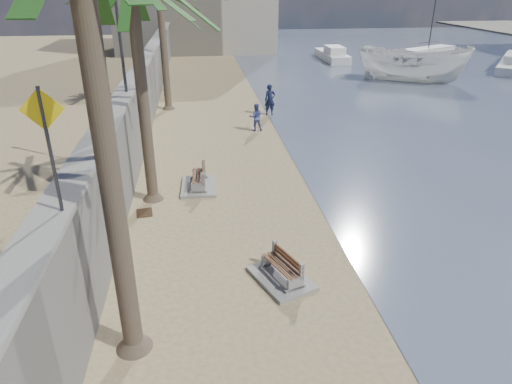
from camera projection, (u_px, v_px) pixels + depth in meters
ground_plane at (322, 381)px, 9.58m from camera, size 140.00×140.00×0.00m
seawall at (146, 94)px, 26.24m from camera, size 0.45×70.00×3.50m
wall_cap at (143, 61)px, 25.48m from camera, size 0.80×70.00×0.12m
bench_near at (282, 269)px, 12.70m from camera, size 1.89×2.21×0.78m
bench_far at (199, 179)px, 18.39m from camera, size 1.47×2.09×0.85m
pedestrian_sign at (47, 134)px, 8.18m from camera, size 0.78×0.07×2.40m
streetlight at (117, 10)px, 16.99m from camera, size 0.28×0.28×5.12m
person_a at (270, 98)px, 28.17m from camera, size 0.82×0.58×2.17m
person_b at (256, 116)px, 25.28m from camera, size 0.83×0.65×1.70m
boat_cruiser at (414, 63)px, 37.31m from camera, size 4.63×4.59×3.92m
yacht_far at (332, 56)px, 48.32m from camera, size 2.20×7.43×1.50m
sailboat_west at (428, 50)px, 53.08m from camera, size 7.88×5.55×11.19m
debris_c at (144, 213)px, 16.51m from camera, size 0.65×0.77×0.03m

